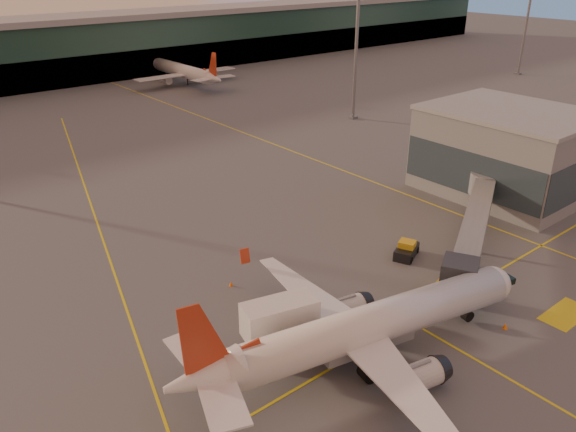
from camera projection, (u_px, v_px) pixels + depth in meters
ground at (419, 370)px, 48.28m from camera, size 600.00×600.00×0.00m
taxi_markings at (119, 222)px, 75.19m from camera, size 100.12×173.00×0.01m
gate_building at (507, 152)px, 82.40m from camera, size 18.40×22.40×12.60m
mast_east_near at (356, 49)px, 117.18m from camera, size 2.40×2.40×25.60m
mast_east_far at (527, 23)px, 163.28m from camera, size 2.40×2.40×25.60m
main_airplane at (363, 329)px, 48.06m from camera, size 34.10×31.00×10.37m
jet_bridge at (476, 220)px, 67.34m from camera, size 28.08×16.72×5.36m
catering_truck at (281, 323)px, 49.57m from camera, size 7.11×4.45×5.13m
gpu_cart at (444, 286)px, 59.43m from camera, size 2.56×1.92×1.33m
pushback_tug at (407, 250)px, 66.30m from camera, size 4.41×3.46×2.01m
cone_nose at (494, 289)px, 59.67m from camera, size 0.41×0.41×0.52m
cone_wing_left at (231, 284)px, 60.57m from camera, size 0.42×0.42×0.53m
cone_fwd at (505, 326)px, 53.59m from camera, size 0.48×0.48×0.60m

